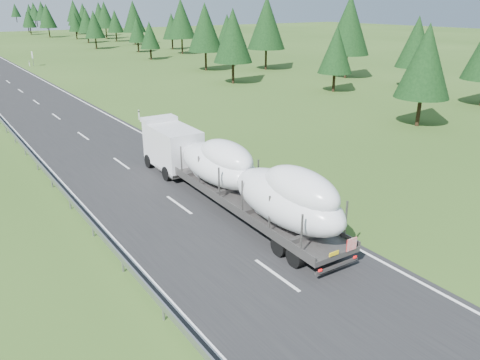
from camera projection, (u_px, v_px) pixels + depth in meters
ground at (277, 275)px, 20.02m from camera, size 400.00×400.00×0.00m
highway_sign at (32, 56)px, 84.82m from camera, size 0.08×0.90×2.60m
tree_line_right at (124, 19)px, 129.23m from camera, size 27.56×327.26×12.16m
boat_truck at (234, 173)px, 25.73m from camera, size 3.05×18.51×4.00m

